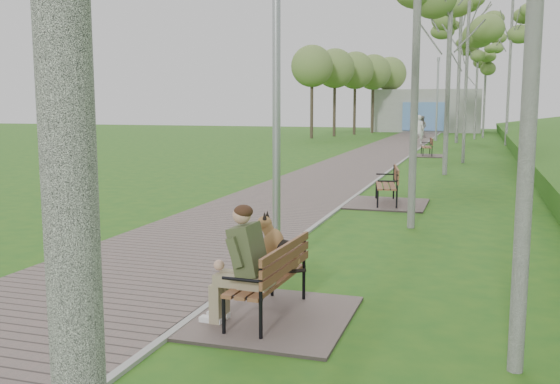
{
  "coord_description": "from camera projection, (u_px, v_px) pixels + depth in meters",
  "views": [
    {
      "loc": [
        3.25,
        -10.78,
        2.62
      ],
      "look_at": [
        0.18,
        -1.07,
        1.19
      ],
      "focal_mm": 40.0,
      "sensor_mm": 36.0,
      "label": 1
    }
  ],
  "objects": [
    {
      "name": "building_north",
      "position": [
        427.0,
        111.0,
        59.8
      ],
      "size": [
        10.0,
        5.2,
        4.0
      ],
      "color": "#9E9E99",
      "rests_on": "ground"
    },
    {
      "name": "birch_mid_c",
      "position": [
        468.0,
        31.0,
        27.15
      ],
      "size": [
        2.28,
        2.28,
        7.35
      ],
      "color": "silver",
      "rests_on": "ground"
    },
    {
      "name": "bench_second",
      "position": [
        386.0,
        196.0,
        16.39
      ],
      "size": [
        2.02,
        2.25,
        1.24
      ],
      "color": "#685A54",
      "rests_on": "ground"
    },
    {
      "name": "kerb",
      "position": [
        410.0,
        155.0,
        31.8
      ],
      "size": [
        0.1,
        67.0,
        0.05
      ],
      "primitive_type": "cube",
      "color": "#999993",
      "rests_on": "ground"
    },
    {
      "name": "pedestrian_far",
      "position": [
        422.0,
        127.0,
        48.81
      ],
      "size": [
        0.98,
        0.85,
        1.72
      ],
      "primitive_type": "imported",
      "rotation": [
        0.0,
        0.0,
        2.88
      ],
      "color": "gray",
      "rests_on": "ground"
    },
    {
      "name": "birch_distant_b",
      "position": [
        487.0,
        51.0,
        48.08
      ],
      "size": [
        2.26,
        2.26,
        8.48
      ],
      "color": "silver",
      "rests_on": "ground"
    },
    {
      "name": "birch_far_c",
      "position": [
        512.0,
        26.0,
        38.89
      ],
      "size": [
        2.52,
        2.52,
        9.53
      ],
      "color": "silver",
      "rests_on": "ground"
    },
    {
      "name": "bench_main",
      "position": [
        261.0,
        281.0,
        7.62
      ],
      "size": [
        1.94,
        2.16,
        1.69
      ],
      "color": "#685A54",
      "rests_on": "ground"
    },
    {
      "name": "birch_distant_a",
      "position": [
        478.0,
        60.0,
        45.93
      ],
      "size": [
        2.35,
        2.35,
        7.43
      ],
      "color": "silver",
      "rests_on": "ground"
    },
    {
      "name": "lamp_post_second",
      "position": [
        416.0,
        105.0,
        29.21
      ],
      "size": [
        0.22,
        0.22,
        5.57
      ],
      "color": "#A0A3A8",
      "rests_on": "ground"
    },
    {
      "name": "bench_third",
      "position": [
        427.0,
        152.0,
        31.72
      ],
      "size": [
        1.85,
        2.06,
        1.14
      ],
      "color": "#685A54",
      "rests_on": "ground"
    },
    {
      "name": "ground",
      "position": [
        288.0,
        247.0,
        11.51
      ],
      "size": [
        120.0,
        120.0,
        0.0
      ],
      "primitive_type": "plane",
      "color": "#255A1A",
      "rests_on": "ground"
    },
    {
      "name": "lamp_post_third",
      "position": [
        437.0,
        102.0,
        44.51
      ],
      "size": [
        0.23,
        0.23,
        5.92
      ],
      "color": "#A0A3A8",
      "rests_on": "ground"
    },
    {
      "name": "birch_mid_a",
      "position": [
        451.0,
        12.0,
        22.5
      ],
      "size": [
        2.46,
        2.46,
        7.52
      ],
      "color": "silver",
      "rests_on": "ground"
    },
    {
      "name": "pedestrian_near",
      "position": [
        419.0,
        130.0,
        40.94
      ],
      "size": [
        0.79,
        0.62,
        1.93
      ],
      "primitive_type": "imported",
      "rotation": [
        0.0,
        0.0,
        2.89
      ],
      "color": "silver",
      "rests_on": "ground"
    },
    {
      "name": "lamp_post_near",
      "position": [
        276.0,
        113.0,
        9.49
      ],
      "size": [
        0.21,
        0.21,
        5.34
      ],
      "color": "#A0A3A8",
      "rests_on": "ground"
    },
    {
      "name": "birch_far_b",
      "position": [
        462.0,
        7.0,
        41.22
      ],
      "size": [
        2.99,
        2.99,
        11.47
      ],
      "color": "silver",
      "rests_on": "ground"
    },
    {
      "name": "walkway",
      "position": [
        376.0,
        155.0,
        32.33
      ],
      "size": [
        3.5,
        67.0,
        0.04
      ],
      "primitive_type": "cube",
      "color": "#685A54",
      "rests_on": "ground"
    }
  ]
}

